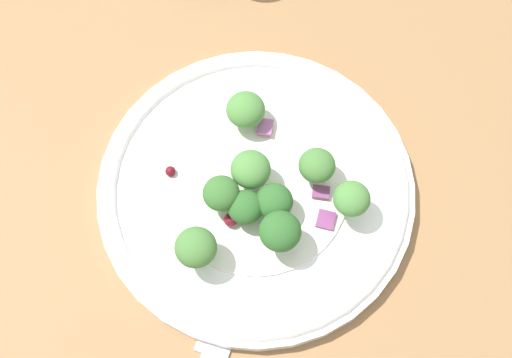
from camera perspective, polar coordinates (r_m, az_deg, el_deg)
name	(u,v)px	position (r cm, az deg, el deg)	size (l,w,h in cm)	color
ground_plane	(209,179)	(52.24, -4.02, -0.02)	(180.00, 180.00, 2.00)	olive
plate	(256,188)	(49.82, 0.00, -0.81)	(23.39, 23.39, 1.70)	white
dressing_pool	(256,186)	(49.42, 0.00, -0.62)	(13.56, 13.56, 0.20)	white
broccoli_floret_0	(245,207)	(47.09, -0.90, -2.42)	(2.52, 2.52, 2.55)	#9EC684
broccoli_floret_1	(246,110)	(50.12, -0.88, 5.84)	(2.90, 2.90, 2.93)	#9EC684
broccoli_floret_2	(317,166)	(48.18, 5.16, 1.12)	(2.65, 2.65, 2.69)	#ADD18E
broccoli_floret_3	(251,170)	(47.77, -0.46, 0.80)	(2.87, 2.87, 2.91)	#8EB77A
broccoli_floret_4	(351,199)	(47.24, 8.07, -1.69)	(2.63, 2.63, 2.66)	#ADD18E
broccoli_floret_5	(280,232)	(45.76, 2.05, -4.46)	(2.90, 2.90, 2.94)	#ADD18E
broccoli_floret_6	(226,192)	(47.13, -2.59, -1.10)	(2.62, 2.62, 2.65)	#ADD18E
broccoli_floret_7	(196,248)	(45.73, -5.10, -5.80)	(2.89, 2.89, 2.93)	#ADD18E
broccoli_floret_8	(274,202)	(47.17, 1.55, -1.92)	(2.65, 2.65, 2.68)	#ADD18E
cranberry_0	(170,171)	(49.84, -7.25, 0.65)	(0.77, 0.77, 0.77)	maroon
cranberry_1	(347,191)	(49.34, 7.72, -1.02)	(0.84, 0.84, 0.84)	#4C0A14
cranberry_2	(228,221)	(47.92, -2.38, -3.55)	(0.98, 0.98, 0.98)	maroon
onion_bit_0	(265,127)	(50.83, 0.78, 4.39)	(1.10, 1.28, 0.37)	#A35B93
onion_bit_1	(321,192)	(49.06, 5.51, -1.12)	(0.96, 1.24, 0.33)	#843D75
onion_bit_2	(326,220)	(48.52, 5.91, -3.45)	(1.34, 1.26, 0.39)	#843D75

